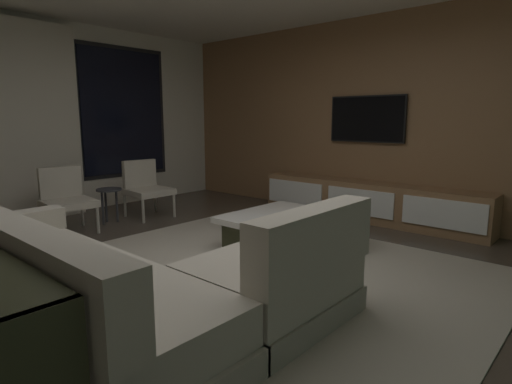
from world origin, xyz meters
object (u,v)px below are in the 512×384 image
object	(u,v)px
coffee_table	(290,232)
media_console	(371,202)
side_stool	(109,195)
sectional_couch	(127,288)
mounted_tv	(367,119)
book_stack_on_coffee_table	(290,219)
accent_chair_by_curtain	(65,196)
accent_chair_near_window	(146,185)

from	to	relation	value
coffee_table	media_console	world-z (taller)	media_console
side_stool	media_console	distance (m)	3.45
sectional_couch	coffee_table	distance (m)	2.07
side_stool	media_console	bearing A→B (deg)	-46.62
coffee_table	mounted_tv	xyz separation A→B (m)	(1.90, 0.14, 1.16)
book_stack_on_coffee_table	side_stool	distance (m)	2.63
sectional_couch	side_stool	bearing A→B (deg)	62.55
sectional_couch	mounted_tv	xyz separation A→B (m)	(3.95, 0.38, 1.06)
coffee_table	mounted_tv	distance (m)	2.23
sectional_couch	media_console	bearing A→B (deg)	2.80
sectional_couch	book_stack_on_coffee_table	world-z (taller)	sectional_couch
book_stack_on_coffee_table	mounted_tv	distance (m)	2.31
accent_chair_by_curtain	media_console	distance (m)	3.86
side_stool	media_console	world-z (taller)	media_console
accent_chair_near_window	sectional_couch	bearing A→B (deg)	-126.07
side_stool	mounted_tv	world-z (taller)	mounted_tv
accent_chair_by_curtain	sectional_couch	bearing A→B (deg)	-107.31
book_stack_on_coffee_table	accent_chair_near_window	distance (m)	2.59
sectional_couch	side_stool	xyz separation A→B (m)	(1.40, 2.69, 0.08)
sectional_couch	book_stack_on_coffee_table	distance (m)	1.88
media_console	mounted_tv	xyz separation A→B (m)	(0.18, 0.20, 1.10)
media_console	side_stool	bearing A→B (deg)	133.38
sectional_couch	accent_chair_near_window	bearing A→B (deg)	53.93
book_stack_on_coffee_table	accent_chair_near_window	xyz separation A→B (m)	(0.08, 2.58, 0.05)
side_stool	accent_chair_near_window	bearing A→B (deg)	-0.80
book_stack_on_coffee_table	mounted_tv	xyz separation A→B (m)	(2.08, 0.28, 0.97)
accent_chair_by_curtain	book_stack_on_coffee_table	bearing A→B (deg)	-68.33
sectional_couch	side_stool	distance (m)	3.04
book_stack_on_coffee_table	sectional_couch	bearing A→B (deg)	-176.88
accent_chair_near_window	coffee_table	bearing A→B (deg)	-87.68
accent_chair_near_window	mounted_tv	bearing A→B (deg)	-49.11
accent_chair_by_curtain	side_stool	world-z (taller)	accent_chair_by_curtain
coffee_table	side_stool	xyz separation A→B (m)	(-0.66, 2.45, 0.19)
mounted_tv	accent_chair_by_curtain	bearing A→B (deg)	143.30
book_stack_on_coffee_table	accent_chair_near_window	world-z (taller)	accent_chair_near_window
sectional_couch	media_console	xyz separation A→B (m)	(3.77, 0.18, -0.04)
coffee_table	accent_chair_by_curtain	distance (m)	2.75
coffee_table	accent_chair_near_window	size ratio (longest dim) A/B	1.49
accent_chair_near_window	side_stool	world-z (taller)	accent_chair_near_window
accent_chair_by_curtain	media_console	world-z (taller)	accent_chair_by_curtain
coffee_table	accent_chair_near_window	bearing A→B (deg)	92.32
side_stool	book_stack_on_coffee_table	bearing A→B (deg)	-79.62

